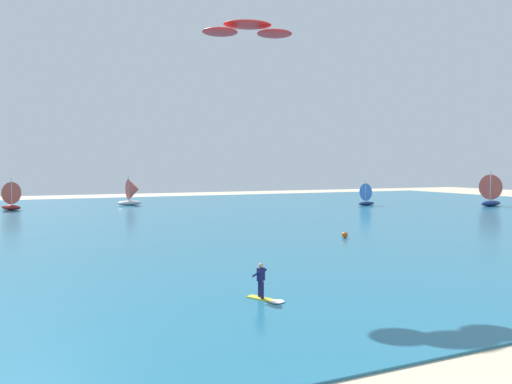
# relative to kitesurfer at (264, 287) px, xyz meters

# --- Properties ---
(ocean) EXTENTS (160.00, 90.00, 0.10)m
(ocean) POSITION_rel_kitesurfer_xyz_m (0.81, 36.63, -0.65)
(ocean) COLOR #236B89
(ocean) RESTS_ON ground
(kitesurfer) EXTENTS (1.42, 1.99, 1.67)m
(kitesurfer) POSITION_rel_kitesurfer_xyz_m (0.00, 0.00, 0.00)
(kitesurfer) COLOR yellow
(kitesurfer) RESTS_ON ocean
(kite) EXTENTS (6.02, 3.44, 0.87)m
(kite) POSITION_rel_kitesurfer_xyz_m (2.79, 8.63, 14.22)
(kite) COLOR red
(sailboat_outermost) EXTENTS (3.51, 3.01, 4.01)m
(sailboat_outermost) POSITION_rel_kitesurfer_xyz_m (38.86, 43.91, 1.24)
(sailboat_outermost) COLOR navy
(sailboat_outermost) RESTS_ON ocean
(sailboat_mid_left) EXTENTS (4.94, 4.26, 5.64)m
(sailboat_mid_left) POSITION_rel_kitesurfer_xyz_m (56.24, 34.73, 1.98)
(sailboat_mid_left) COLOR navy
(sailboat_mid_left) RESTS_ON ocean
(sailboat_mid_right) EXTENTS (3.92, 4.07, 4.54)m
(sailboat_mid_right) POSITION_rel_kitesurfer_xyz_m (-14.12, 57.98, 1.48)
(sailboat_mid_right) COLOR maroon
(sailboat_mid_right) RESTS_ON ocean
(sailboat_anchored_offshore) EXTENTS (4.16, 3.57, 4.77)m
(sailboat_anchored_offshore) POSITION_rel_kitesurfer_xyz_m (3.91, 59.82, 1.58)
(sailboat_anchored_offshore) COLOR silver
(sailboat_anchored_offshore) RESTS_ON ocean
(marker_buoy) EXTENTS (0.54, 0.54, 0.54)m
(marker_buoy) POSITION_rel_kitesurfer_xyz_m (14.51, 14.84, -0.33)
(marker_buoy) COLOR #E55919
(marker_buoy) RESTS_ON ocean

